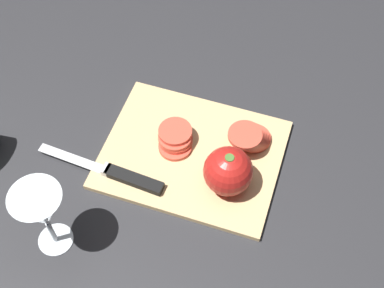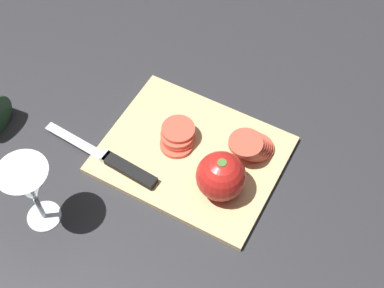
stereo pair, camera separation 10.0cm
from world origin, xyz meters
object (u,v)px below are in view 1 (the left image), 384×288
object	(u,v)px
tomato_slice_stack_near	(175,139)
tomato_slice_stack_far	(250,137)
whole_tomato	(228,171)
wine_glass	(42,212)
knife	(125,176)

from	to	relation	value
tomato_slice_stack_near	tomato_slice_stack_far	world-z (taller)	tomato_slice_stack_far
whole_tomato	tomato_slice_stack_near	xyz separation A→B (m)	(-0.12, 0.05, -0.03)
wine_glass	tomato_slice_stack_far	world-z (taller)	wine_glass
tomato_slice_stack_far	knife	bearing A→B (deg)	-143.52
wine_glass	whole_tomato	world-z (taller)	wine_glass
tomato_slice_stack_far	whole_tomato	bearing A→B (deg)	-98.81
knife	wine_glass	bearing A→B (deg)	68.55
tomato_slice_stack_far	tomato_slice_stack_near	bearing A→B (deg)	-161.73
whole_tomato	tomato_slice_stack_far	xyz separation A→B (m)	(0.02, 0.10, -0.02)
wine_glass	tomato_slice_stack_near	distance (m)	0.30
whole_tomato	wine_glass	bearing A→B (deg)	-142.27
wine_glass	tomato_slice_stack_near	xyz separation A→B (m)	(0.13, 0.25, -0.08)
tomato_slice_stack_near	tomato_slice_stack_far	distance (m)	0.14
knife	tomato_slice_stack_near	world-z (taller)	tomato_slice_stack_near
wine_glass	tomato_slice_stack_far	xyz separation A→B (m)	(0.27, 0.30, -0.07)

